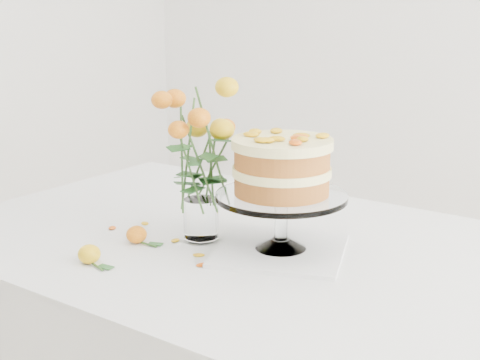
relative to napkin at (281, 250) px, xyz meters
The scene contains 11 objects.
table 0.14m from the napkin, behind, with size 1.43×0.93×0.76m.
napkin is the anchor object (origin of this frame).
cake_stand 0.17m from the napkin, ahead, with size 0.28×0.28×0.25m.
rose_vase 0.29m from the napkin, 167.25° to the right, with size 0.32×0.32×0.39m.
loose_rose_near 0.40m from the napkin, 135.20° to the right, with size 0.08×0.05×0.04m.
loose_rose_far 0.32m from the napkin, 154.61° to the right, with size 0.08×0.05×0.04m.
stray_petal_a 0.24m from the napkin, 160.06° to the right, with size 0.03×0.02×0.00m, color #E3A50E.
stray_petal_b 0.18m from the napkin, 136.16° to the right, with size 0.03×0.02×0.00m, color #E3A50E.
stray_petal_c 0.18m from the napkin, 118.33° to the right, with size 0.03×0.02×0.00m, color #E3A50E.
stray_petal_d 0.37m from the napkin, behind, with size 0.03×0.02×0.00m, color #E3A50E.
stray_petal_e 0.42m from the napkin, 165.87° to the right, with size 0.03×0.02×0.00m, color #E3A50E.
Camera 1 is at (0.82, -1.17, 1.27)m, focal length 50.00 mm.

